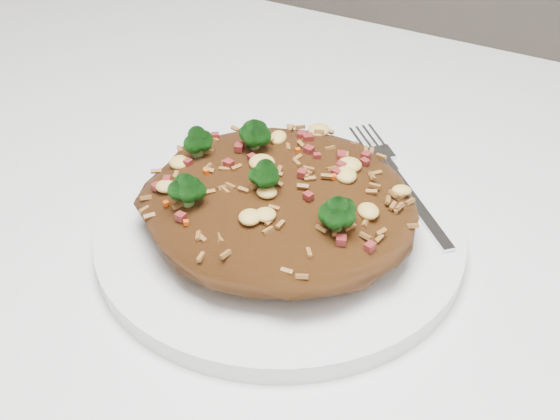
{
  "coord_description": "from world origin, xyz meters",
  "views": [
    {
      "loc": [
        0.24,
        -0.34,
        1.1
      ],
      "look_at": [
        0.05,
        0.03,
        0.78
      ],
      "focal_mm": 50.0,
      "sensor_mm": 36.0,
      "label": 1
    }
  ],
  "objects_px": {
    "fried_rice": "(279,194)",
    "fork": "(404,188)",
    "plate": "(280,235)",
    "dining_table": "(205,338)"
  },
  "relations": [
    {
      "from": "fried_rice",
      "to": "fork",
      "type": "xyz_separation_m",
      "value": [
        0.06,
        0.08,
        -0.03
      ]
    },
    {
      "from": "dining_table",
      "to": "fork",
      "type": "relative_size",
      "value": 9.52
    },
    {
      "from": "fried_rice",
      "to": "fork",
      "type": "bearing_deg",
      "value": 53.24
    },
    {
      "from": "plate",
      "to": "dining_table",
      "type": "bearing_deg",
      "value": -147.19
    },
    {
      "from": "dining_table",
      "to": "fried_rice",
      "type": "xyz_separation_m",
      "value": [
        0.05,
        0.03,
        0.13
      ]
    },
    {
      "from": "dining_table",
      "to": "fried_rice",
      "type": "bearing_deg",
      "value": 32.84
    },
    {
      "from": "plate",
      "to": "fork",
      "type": "distance_m",
      "value": 0.1
    },
    {
      "from": "fried_rice",
      "to": "fork",
      "type": "height_order",
      "value": "fried_rice"
    },
    {
      "from": "fork",
      "to": "dining_table",
      "type": "bearing_deg",
      "value": -88.67
    },
    {
      "from": "dining_table",
      "to": "fork",
      "type": "bearing_deg",
      "value": 45.93
    }
  ]
}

